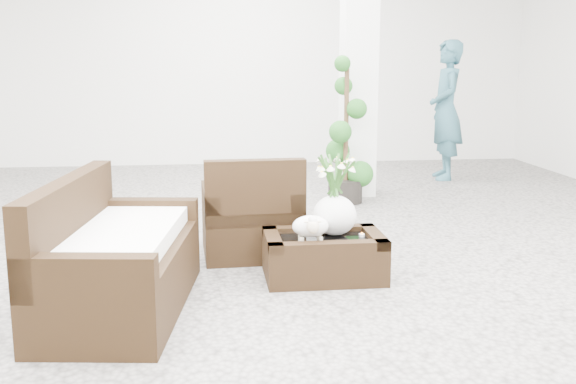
{
  "coord_description": "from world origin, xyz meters",
  "views": [
    {
      "loc": [
        -0.63,
        -5.41,
        1.67
      ],
      "look_at": [
        0.0,
        -0.1,
        0.62
      ],
      "focal_mm": 42.7,
      "sensor_mm": 36.0,
      "label": 1
    }
  ],
  "objects": [
    {
      "name": "ground",
      "position": [
        0.0,
        0.0,
        0.0
      ],
      "size": [
        11.0,
        11.0,
        0.0
      ],
      "primitive_type": "plane",
      "color": "gray",
      "rests_on": "ground"
    },
    {
      "name": "column",
      "position": [
        1.2,
        2.8,
        1.75
      ],
      "size": [
        0.4,
        0.4,
        3.5
      ],
      "primitive_type": "cube",
      "color": "white",
      "rests_on": "ground"
    },
    {
      "name": "coffee_table",
      "position": [
        0.24,
        -0.41,
        0.16
      ],
      "size": [
        0.9,
        0.6,
        0.31
      ],
      "primitive_type": "cube",
      "color": "black",
      "rests_on": "ground"
    },
    {
      "name": "sheep_figurine",
      "position": [
        0.12,
        -0.51,
        0.42
      ],
      "size": [
        0.28,
        0.23,
        0.21
      ],
      "primitive_type": "ellipsoid",
      "color": "white",
      "rests_on": "coffee_table"
    },
    {
      "name": "planter_narcissus",
      "position": [
        0.34,
        -0.31,
        0.71
      ],
      "size": [
        0.44,
        0.44,
        0.8
      ],
      "primitive_type": null,
      "color": "white",
      "rests_on": "coffee_table"
    },
    {
      "name": "tealight",
      "position": [
        0.54,
        -0.39,
        0.33
      ],
      "size": [
        0.04,
        0.04,
        0.03
      ],
      "primitive_type": "cylinder",
      "color": "white",
      "rests_on": "coffee_table"
    },
    {
      "name": "armchair",
      "position": [
        -0.27,
        0.32,
        0.44
      ],
      "size": [
        0.85,
        0.82,
        0.87
      ],
      "primitive_type": "cube",
      "rotation": [
        0.0,
        0.0,
        3.18
      ],
      "color": "black",
      "rests_on": "ground"
    },
    {
      "name": "loveseat",
      "position": [
        -1.22,
        -0.91,
        0.45
      ],
      "size": [
        1.02,
        1.76,
        0.89
      ],
      "primitive_type": "cube",
      "rotation": [
        0.0,
        0.0,
        1.44
      ],
      "color": "black",
      "rests_on": "ground"
    },
    {
      "name": "topiary",
      "position": [
        0.96,
        2.34,
        0.83
      ],
      "size": [
        0.44,
        0.44,
        1.66
      ],
      "primitive_type": null,
      "color": "#1D5019",
      "rests_on": "ground"
    },
    {
      "name": "shopper",
      "position": [
        2.66,
        3.75,
        0.96
      ],
      "size": [
        0.54,
        0.75,
        1.92
      ],
      "primitive_type": "imported",
      "rotation": [
        0.0,
        0.0,
        -1.69
      ],
      "color": "#2F5B69",
      "rests_on": "ground"
    }
  ]
}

